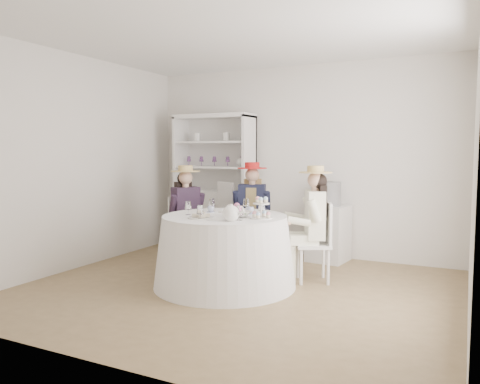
% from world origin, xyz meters
% --- Properties ---
extents(ground, '(4.50, 4.50, 0.00)m').
position_xyz_m(ground, '(0.00, 0.00, 0.00)').
color(ground, brown).
rests_on(ground, ground).
extents(ceiling, '(4.50, 4.50, 0.00)m').
position_xyz_m(ceiling, '(0.00, 0.00, 2.70)').
color(ceiling, white).
rests_on(ceiling, wall_back).
extents(wall_back, '(4.50, 0.00, 4.50)m').
position_xyz_m(wall_back, '(0.00, 2.00, 1.35)').
color(wall_back, silver).
rests_on(wall_back, ground).
extents(wall_front, '(4.50, 0.00, 4.50)m').
position_xyz_m(wall_front, '(0.00, -2.00, 1.35)').
color(wall_front, silver).
rests_on(wall_front, ground).
extents(wall_left, '(0.00, 4.50, 4.50)m').
position_xyz_m(wall_left, '(-2.25, 0.00, 1.35)').
color(wall_left, silver).
rests_on(wall_left, ground).
extents(wall_right, '(0.00, 4.50, 4.50)m').
position_xyz_m(wall_right, '(2.25, 0.00, 1.35)').
color(wall_right, silver).
rests_on(wall_right, ground).
extents(tea_table, '(1.57, 1.57, 0.79)m').
position_xyz_m(tea_table, '(-0.18, 0.09, 0.39)').
color(tea_table, white).
rests_on(tea_table, ground).
extents(hutch, '(1.39, 0.93, 2.03)m').
position_xyz_m(hutch, '(-1.22, 1.73, 0.72)').
color(hutch, silver).
rests_on(hutch, ground).
extents(side_table, '(0.54, 0.54, 0.76)m').
position_xyz_m(side_table, '(0.52, 1.75, 0.38)').
color(side_table, silver).
rests_on(side_table, ground).
extents(hatbox, '(0.37, 0.37, 0.32)m').
position_xyz_m(hatbox, '(0.52, 1.75, 0.92)').
color(hatbox, black).
rests_on(hatbox, side_table).
extents(guest_left, '(0.56, 0.51, 1.31)m').
position_xyz_m(guest_left, '(-1.03, 0.64, 0.74)').
color(guest_left, silver).
rests_on(guest_left, ground).
extents(guest_mid, '(0.51, 0.55, 1.35)m').
position_xyz_m(guest_mid, '(-0.32, 1.09, 0.76)').
color(guest_mid, silver).
rests_on(guest_mid, ground).
extents(guest_right, '(0.56, 0.51, 1.33)m').
position_xyz_m(guest_right, '(0.64, 0.68, 0.75)').
color(guest_right, silver).
rests_on(guest_right, ground).
extents(spare_chair, '(0.60, 0.60, 1.06)m').
position_xyz_m(spare_chair, '(-0.75, 1.40, 0.57)').
color(spare_chair, silver).
rests_on(spare_chair, ground).
extents(teacup_a, '(0.08, 0.08, 0.06)m').
position_xyz_m(teacup_a, '(-0.44, 0.24, 0.82)').
color(teacup_a, white).
rests_on(teacup_a, tea_table).
extents(teacup_b, '(0.07, 0.07, 0.06)m').
position_xyz_m(teacup_b, '(-0.26, 0.37, 0.82)').
color(teacup_b, white).
rests_on(teacup_b, tea_table).
extents(teacup_c, '(0.10, 0.10, 0.07)m').
position_xyz_m(teacup_c, '(0.03, 0.30, 0.82)').
color(teacup_c, white).
rests_on(teacup_c, tea_table).
extents(flower_bowl, '(0.25, 0.25, 0.06)m').
position_xyz_m(flower_bowl, '(0.03, 0.04, 0.81)').
color(flower_bowl, white).
rests_on(flower_bowl, tea_table).
extents(flower_arrangement, '(0.18, 0.18, 0.07)m').
position_xyz_m(flower_arrangement, '(-0.00, -0.02, 0.87)').
color(flower_arrangement, pink).
rests_on(flower_arrangement, tea_table).
extents(table_teapot, '(0.24, 0.17, 0.18)m').
position_xyz_m(table_teapot, '(0.07, -0.25, 0.86)').
color(table_teapot, white).
rests_on(table_teapot, tea_table).
extents(sandwich_plate, '(0.28, 0.28, 0.06)m').
position_xyz_m(sandwich_plate, '(-0.29, -0.23, 0.80)').
color(sandwich_plate, white).
rests_on(sandwich_plate, tea_table).
extents(cupcake_stand, '(0.24, 0.24, 0.22)m').
position_xyz_m(cupcake_stand, '(0.27, 0.05, 0.87)').
color(cupcake_stand, white).
rests_on(cupcake_stand, tea_table).
extents(stemware_set, '(0.85, 0.88, 0.15)m').
position_xyz_m(stemware_set, '(-0.18, 0.09, 0.86)').
color(stemware_set, white).
rests_on(stemware_set, tea_table).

